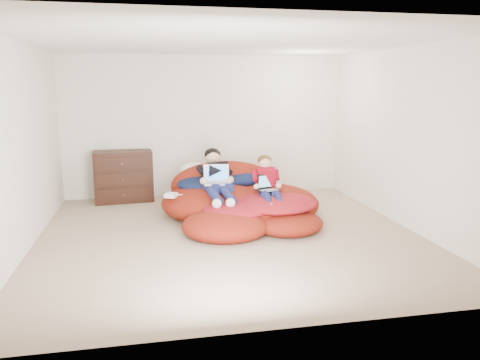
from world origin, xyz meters
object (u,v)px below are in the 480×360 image
object	(u,v)px
laptop_white	(217,179)
laptop_black	(268,186)
dresser	(123,176)
beanbag_pile	(240,202)
younger_boy	(268,181)
older_boy	(216,176)

from	to	relation	value
laptop_white	laptop_black	bearing A→B (deg)	-19.83
dresser	beanbag_pile	size ratio (longest dim) A/B	0.42
laptop_black	younger_boy	bearing A→B (deg)	90.00
younger_boy	laptop_black	bearing A→B (deg)	-90.00
younger_boy	beanbag_pile	bearing A→B (deg)	137.67
dresser	laptop_white	world-z (taller)	dresser
dresser	laptop_black	world-z (taller)	dresser
laptop_white	laptop_black	size ratio (longest dim) A/B	1.17
beanbag_pile	older_boy	xyz separation A→B (m)	(-0.36, 0.04, 0.41)
older_boy	laptop_black	xyz separation A→B (m)	(0.70, -0.37, -0.11)
dresser	laptop_white	size ratio (longest dim) A/B	2.48
beanbag_pile	younger_boy	size ratio (longest dim) A/B	2.80
beanbag_pile	laptop_white	world-z (taller)	laptop_white
older_boy	laptop_white	size ratio (longest dim) A/B	3.01
older_boy	younger_boy	xyz separation A→B (m)	(0.70, -0.35, -0.04)
younger_boy	laptop_white	world-z (taller)	younger_boy
beanbag_pile	older_boy	size ratio (longest dim) A/B	1.94
dresser	beanbag_pile	distance (m)	2.29
beanbag_pile	older_boy	bearing A→B (deg)	173.76
older_boy	younger_boy	size ratio (longest dim) A/B	1.44
older_boy	laptop_black	world-z (taller)	older_boy
laptop_white	laptop_black	xyz separation A→B (m)	(0.70, -0.25, -0.09)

